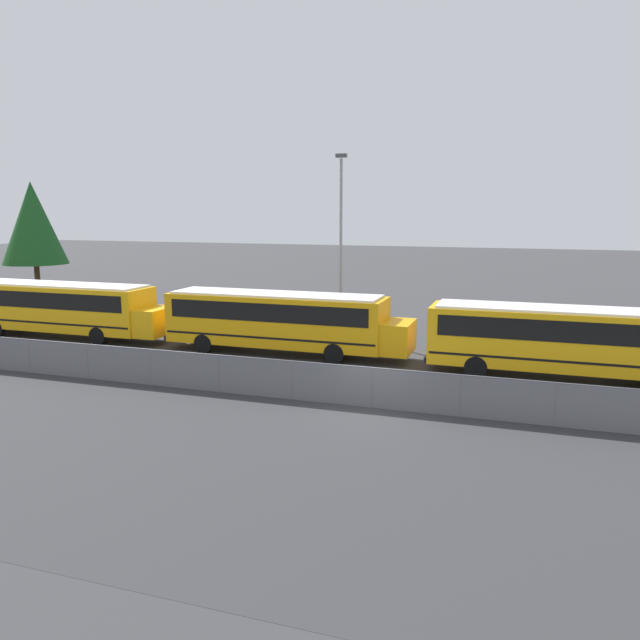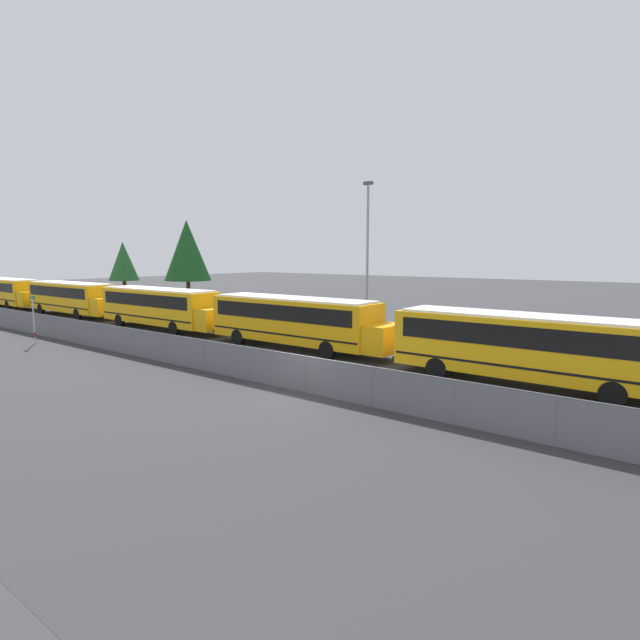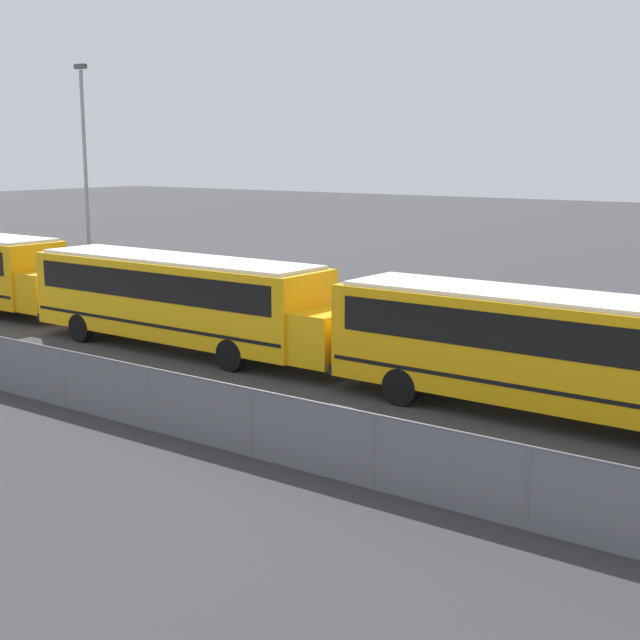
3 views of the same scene
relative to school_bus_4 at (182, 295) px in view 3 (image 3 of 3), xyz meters
The scene contains 3 objects.
school_bus_4 is the anchor object (origin of this frame).
school_bus_5 12.52m from the school_bus_4, ahead, with size 12.27×2.57×2.98m.
light_pole 13.51m from the school_bus_4, 153.51° to the left, with size 0.60×0.24×9.94m.
Camera 3 is at (26.89, -13.31, 6.25)m, focal length 50.00 mm.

